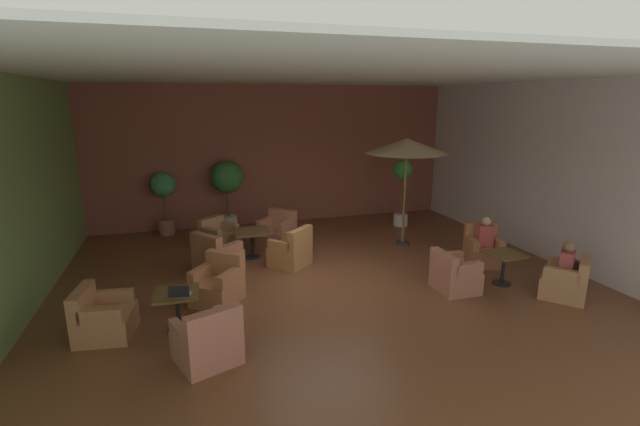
# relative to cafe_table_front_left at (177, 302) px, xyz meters

# --- Properties ---
(ground_plane) EXTENTS (10.55, 9.85, 0.02)m
(ground_plane) POSITION_rel_cafe_table_front_left_xyz_m (2.83, 1.14, -0.50)
(ground_plane) COLOR brown
(wall_back_brick) EXTENTS (10.55, 0.08, 3.97)m
(wall_back_brick) POSITION_rel_cafe_table_front_left_xyz_m (2.83, 6.02, 1.49)
(wall_back_brick) COLOR brown
(wall_back_brick) RESTS_ON ground_plane
(wall_left_accent) EXTENTS (0.08, 9.85, 3.97)m
(wall_left_accent) POSITION_rel_cafe_table_front_left_xyz_m (-2.41, 1.14, 1.49)
(wall_left_accent) COLOR olive
(wall_left_accent) RESTS_ON ground_plane
(wall_right_plain) EXTENTS (0.08, 9.85, 3.97)m
(wall_right_plain) POSITION_rel_cafe_table_front_left_xyz_m (8.06, 1.14, 1.49)
(wall_right_plain) COLOR silver
(wall_right_plain) RESTS_ON ground_plane
(ceiling_slab) EXTENTS (10.55, 9.85, 0.06)m
(ceiling_slab) POSITION_rel_cafe_table_front_left_xyz_m (2.83, 1.14, 3.51)
(ceiling_slab) COLOR white
(ceiling_slab) RESTS_ON wall_back_brick
(cafe_table_front_left) EXTENTS (0.70, 0.70, 0.64)m
(cafe_table_front_left) POSITION_rel_cafe_table_front_left_xyz_m (0.00, 0.00, 0.00)
(cafe_table_front_left) COLOR black
(cafe_table_front_left) RESTS_ON ground_plane
(armchair_front_left_north) EXTENTS (0.89, 0.91, 0.79)m
(armchair_front_left_north) POSITION_rel_cafe_table_front_left_xyz_m (-1.11, 0.15, -0.20)
(armchair_front_left_north) COLOR #AC734B
(armchair_front_left_north) RESTS_ON ground_plane
(armchair_front_left_east) EXTENTS (1.00, 1.00, 0.88)m
(armchair_front_left_east) POSITION_rel_cafe_table_front_left_xyz_m (0.39, -1.06, -0.18)
(armchair_front_left_east) COLOR #B06A55
(armchair_front_left_east) RESTS_ON ground_plane
(armchair_front_left_south) EXTENTS (1.06, 1.07, 0.86)m
(armchair_front_left_south) POSITION_rel_cafe_table_front_left_xyz_m (0.69, 0.89, -0.17)
(armchair_front_left_south) COLOR #B06F48
(armchair_front_left_south) RESTS_ON ground_plane
(cafe_table_front_right) EXTENTS (0.82, 0.82, 0.64)m
(cafe_table_front_right) POSITION_rel_cafe_table_front_left_xyz_m (1.62, 3.04, 0.04)
(cafe_table_front_right) COLOR black
(cafe_table_front_right) RESTS_ON ground_plane
(armchair_front_right_north) EXTENTS (1.08, 1.08, 0.86)m
(armchair_front_right_north) POSITION_rel_cafe_table_front_left_xyz_m (2.38, 3.82, -0.18)
(armchair_front_right_north) COLOR #B06C50
(armchair_front_right_north) RESTS_ON ground_plane
(armchair_front_right_east) EXTENTS (1.02, 1.02, 0.78)m
(armchair_front_right_east) POSITION_rel_cafe_table_front_left_xyz_m (0.93, 3.85, -0.20)
(armchair_front_right_east) COLOR #AA7950
(armchair_front_right_east) RESTS_ON ground_plane
(armchair_front_right_south) EXTENTS (1.11, 1.11, 0.88)m
(armchair_front_right_south) POSITION_rel_cafe_table_front_left_xyz_m (0.78, 2.38, -0.16)
(armchair_front_right_south) COLOR #AA6848
(armchair_front_right_south) RESTS_ON ground_plane
(armchair_front_right_west) EXTENTS (1.05, 1.05, 0.88)m
(armchair_front_right_west) POSITION_rel_cafe_table_front_left_xyz_m (2.36, 2.26, -0.17)
(armchair_front_right_west) COLOR #B47945
(armchair_front_right_west) RESTS_ON ground_plane
(cafe_table_mid_center) EXTENTS (0.69, 0.69, 0.64)m
(cafe_table_mid_center) POSITION_rel_cafe_table_front_left_xyz_m (6.12, 0.05, -0.01)
(cafe_table_mid_center) COLOR black
(cafe_table_mid_center) RESTS_ON ground_plane
(armchair_mid_center_north) EXTENTS (0.88, 0.88, 0.90)m
(armchair_mid_center_north) POSITION_rel_cafe_table_front_left_xyz_m (6.44, 1.12, -0.17)
(armchair_mid_center_north) COLOR #B16F47
(armchair_mid_center_north) RESTS_ON ground_plane
(armchair_mid_center_east) EXTENTS (0.72, 0.75, 0.79)m
(armchair_mid_center_east) POSITION_rel_cafe_table_front_left_xyz_m (5.02, 0.06, -0.18)
(armchair_mid_center_east) COLOR #A86750
(armchair_mid_center_east) RESTS_ON ground_plane
(armchair_mid_center_south) EXTENTS (1.08, 1.08, 0.78)m
(armchair_mid_center_south) POSITION_rel_cafe_table_front_left_xyz_m (6.84, -0.79, -0.20)
(armchair_mid_center_south) COLOR #AD784D
(armchair_mid_center_south) RESTS_ON ground_plane
(patio_umbrella_tall_red) EXTENTS (1.97, 1.97, 2.66)m
(patio_umbrella_tall_red) POSITION_rel_cafe_table_front_left_xyz_m (5.40, 2.91, 1.97)
(patio_umbrella_tall_red) COLOR #2D2D2D
(patio_umbrella_tall_red) RESTS_ON ground_plane
(potted_tree_left_corner) EXTENTS (0.88, 0.88, 1.94)m
(potted_tree_left_corner) POSITION_rel_cafe_table_front_left_xyz_m (1.35, 5.55, 0.87)
(potted_tree_left_corner) COLOR silver
(potted_tree_left_corner) RESTS_ON ground_plane
(potted_tree_mid_left) EXTENTS (0.67, 0.67, 1.70)m
(potted_tree_mid_left) POSITION_rel_cafe_table_front_left_xyz_m (-0.33, 5.57, 0.64)
(potted_tree_mid_left) COLOR #A35F4D
(potted_tree_mid_left) RESTS_ON ground_plane
(potted_tree_mid_right) EXTENTS (0.56, 0.56, 1.92)m
(potted_tree_mid_right) POSITION_rel_cafe_table_front_left_xyz_m (6.16, 4.53, 0.78)
(potted_tree_mid_right) COLOR silver
(potted_tree_mid_right) RESTS_ON ground_plane
(patron_blue_shirt) EXTENTS (0.38, 0.32, 0.67)m
(patron_blue_shirt) POSITION_rel_cafe_table_front_left_xyz_m (6.43, 1.08, 0.24)
(patron_blue_shirt) COLOR #B94943
(patron_blue_shirt) RESTS_ON ground_plane
(patron_by_window) EXTENTS (0.45, 0.43, 0.66)m
(patron_by_window) POSITION_rel_cafe_table_front_left_xyz_m (6.81, -0.76, 0.21)
(patron_by_window) COLOR #AA4745
(patron_by_window) RESTS_ON ground_plane
(iced_drink_cup) EXTENTS (0.08, 0.08, 0.11)m
(iced_drink_cup) POSITION_rel_cafe_table_front_left_xyz_m (0.01, -0.12, 0.21)
(iced_drink_cup) COLOR white
(iced_drink_cup) RESTS_ON cafe_table_front_left
(open_laptop) EXTENTS (0.35, 0.29, 0.20)m
(open_laptop) POSITION_rel_cafe_table_front_left_xyz_m (0.05, -0.16, 0.20)
(open_laptop) COLOR #9EA0A5
(open_laptop) RESTS_ON cafe_table_front_left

